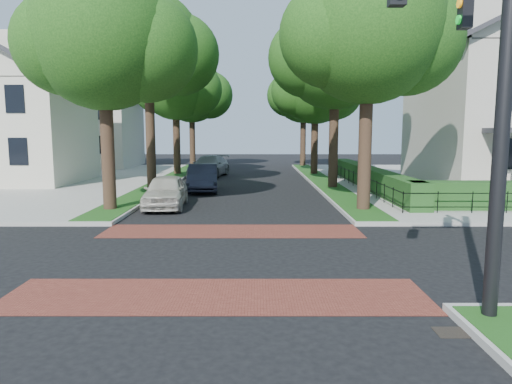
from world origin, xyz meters
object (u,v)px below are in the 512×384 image
(traffic_signal, at_px, (489,60))
(parked_car_front, at_px, (166,191))
(parked_car_middle, at_px, (203,178))
(parked_car_rear, at_px, (209,166))

(traffic_signal, relative_size, parked_car_front, 1.80)
(traffic_signal, height_order, parked_car_front, traffic_signal)
(parked_car_front, bearing_deg, parked_car_middle, 76.78)
(traffic_signal, relative_size, parked_car_rear, 1.42)
(traffic_signal, distance_m, parked_car_middle, 20.38)
(parked_car_front, distance_m, parked_car_middle, 6.04)
(traffic_signal, bearing_deg, parked_car_rear, 105.70)
(parked_car_front, distance_m, parked_car_rear, 14.74)
(traffic_signal, xyz_separation_m, parked_car_front, (-8.21, 12.72, -3.95))
(parked_car_middle, bearing_deg, parked_car_front, -104.95)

